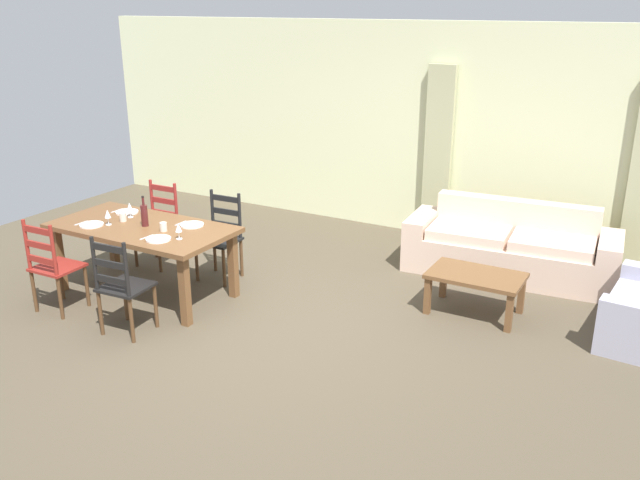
# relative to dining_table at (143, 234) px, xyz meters

# --- Properties ---
(ground_plane) EXTENTS (9.60, 9.60, 0.02)m
(ground_plane) POSITION_rel_dining_table_xyz_m (1.44, 0.06, -0.67)
(ground_plane) COLOR #4D4333
(wall_far) EXTENTS (9.60, 0.16, 2.70)m
(wall_far) POSITION_rel_dining_table_xyz_m (1.44, 3.36, 0.69)
(wall_far) COLOR beige
(wall_far) RESTS_ON ground_plane
(curtain_panel_left) EXTENTS (0.35, 0.08, 2.20)m
(curtain_panel_left) POSITION_rel_dining_table_xyz_m (1.99, 3.22, 0.44)
(curtain_panel_left) COLOR #B1B184
(curtain_panel_left) RESTS_ON ground_plane
(dining_table) EXTENTS (1.90, 0.96, 0.75)m
(dining_table) POSITION_rel_dining_table_xyz_m (0.00, 0.00, 0.00)
(dining_table) COLOR brown
(dining_table) RESTS_ON ground_plane
(dining_chair_near_left) EXTENTS (0.43, 0.41, 0.96)m
(dining_chair_near_left) POSITION_rel_dining_table_xyz_m (-0.47, -0.76, -0.19)
(dining_chair_near_left) COLOR maroon
(dining_chair_near_left) RESTS_ON ground_plane
(dining_chair_near_right) EXTENTS (0.45, 0.43, 0.96)m
(dining_chair_near_right) POSITION_rel_dining_table_xyz_m (0.47, -0.79, -0.19)
(dining_chair_near_right) COLOR black
(dining_chair_near_right) RESTS_ON ground_plane
(dining_chair_far_left) EXTENTS (0.43, 0.41, 0.96)m
(dining_chair_far_left) POSITION_rel_dining_table_xyz_m (-0.47, 0.74, -0.19)
(dining_chair_far_left) COLOR maroon
(dining_chair_far_left) RESTS_ON ground_plane
(dining_chair_far_right) EXTENTS (0.44, 0.42, 0.96)m
(dining_chair_far_right) POSITION_rel_dining_table_xyz_m (0.42, 0.74, -0.19)
(dining_chair_far_right) COLOR black
(dining_chair_far_right) RESTS_ON ground_plane
(dinner_plate_near_left) EXTENTS (0.24, 0.24, 0.02)m
(dinner_plate_near_left) POSITION_rel_dining_table_xyz_m (-0.45, -0.25, 0.10)
(dinner_plate_near_left) COLOR white
(dinner_plate_near_left) RESTS_ON dining_table
(fork_near_left) EXTENTS (0.03, 0.17, 0.01)m
(fork_near_left) POSITION_rel_dining_table_xyz_m (-0.60, -0.25, 0.09)
(fork_near_left) COLOR silver
(fork_near_left) RESTS_ON dining_table
(dinner_plate_near_right) EXTENTS (0.24, 0.24, 0.02)m
(dinner_plate_near_right) POSITION_rel_dining_table_xyz_m (0.45, -0.25, 0.10)
(dinner_plate_near_right) COLOR white
(dinner_plate_near_right) RESTS_ON dining_table
(fork_near_right) EXTENTS (0.03, 0.17, 0.01)m
(fork_near_right) POSITION_rel_dining_table_xyz_m (0.30, -0.25, 0.09)
(fork_near_right) COLOR silver
(fork_near_right) RESTS_ON dining_table
(dinner_plate_far_left) EXTENTS (0.24, 0.24, 0.02)m
(dinner_plate_far_left) POSITION_rel_dining_table_xyz_m (-0.45, 0.25, 0.10)
(dinner_plate_far_left) COLOR white
(dinner_plate_far_left) RESTS_ON dining_table
(fork_far_left) EXTENTS (0.02, 0.17, 0.01)m
(fork_far_left) POSITION_rel_dining_table_xyz_m (-0.60, 0.25, 0.09)
(fork_far_left) COLOR silver
(fork_far_left) RESTS_ON dining_table
(dinner_plate_far_right) EXTENTS (0.24, 0.24, 0.02)m
(dinner_plate_far_right) POSITION_rel_dining_table_xyz_m (0.45, 0.25, 0.10)
(dinner_plate_far_right) COLOR white
(dinner_plate_far_right) RESTS_ON dining_table
(fork_far_right) EXTENTS (0.02, 0.17, 0.01)m
(fork_far_right) POSITION_rel_dining_table_xyz_m (0.30, 0.25, 0.09)
(fork_far_right) COLOR silver
(fork_far_right) RESTS_ON dining_table
(wine_bottle) EXTENTS (0.07, 0.07, 0.32)m
(wine_bottle) POSITION_rel_dining_table_xyz_m (0.04, 0.01, 0.20)
(wine_bottle) COLOR #471919
(wine_bottle) RESTS_ON dining_table
(wine_glass_near_left) EXTENTS (0.06, 0.06, 0.16)m
(wine_glass_near_left) POSITION_rel_dining_table_xyz_m (-0.32, -0.15, 0.20)
(wine_glass_near_left) COLOR white
(wine_glass_near_left) RESTS_ON dining_table
(wine_glass_near_right) EXTENTS (0.06, 0.06, 0.16)m
(wine_glass_near_right) POSITION_rel_dining_table_xyz_m (0.61, -0.13, 0.20)
(wine_glass_near_right) COLOR white
(wine_glass_near_right) RESTS_ON dining_table
(wine_glass_far_left) EXTENTS (0.06, 0.06, 0.16)m
(wine_glass_far_left) POSITION_rel_dining_table_xyz_m (-0.30, 0.15, 0.20)
(wine_glass_far_left) COLOR white
(wine_glass_far_left) RESTS_ON dining_table
(coffee_cup_primary) EXTENTS (0.07, 0.07, 0.09)m
(coffee_cup_primary) POSITION_rel_dining_table_xyz_m (0.31, -0.02, 0.13)
(coffee_cup_primary) COLOR beige
(coffee_cup_primary) RESTS_ON dining_table
(coffee_cup_secondary) EXTENTS (0.07, 0.07, 0.09)m
(coffee_cup_secondary) POSITION_rel_dining_table_xyz_m (-0.27, 0.02, 0.13)
(coffee_cup_secondary) COLOR beige
(coffee_cup_secondary) RESTS_ON dining_table
(couch) EXTENTS (2.34, 0.98, 0.80)m
(couch) POSITION_rel_dining_table_xyz_m (3.19, 2.42, -0.37)
(couch) COLOR beige
(couch) RESTS_ON ground_plane
(coffee_table) EXTENTS (0.90, 0.56, 0.42)m
(coffee_table) POSITION_rel_dining_table_xyz_m (3.15, 1.21, -0.31)
(coffee_table) COLOR brown
(coffee_table) RESTS_ON ground_plane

